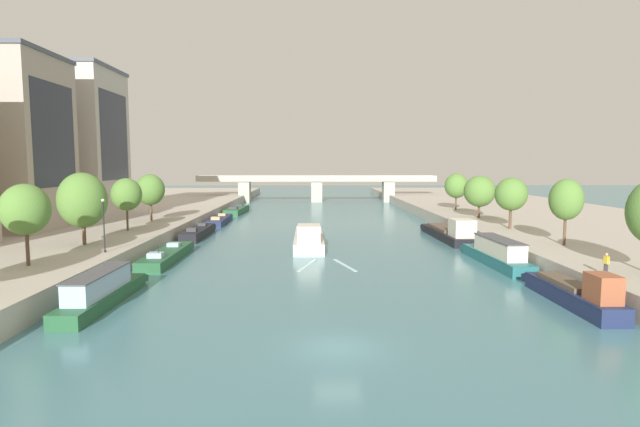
# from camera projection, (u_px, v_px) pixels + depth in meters

# --- Properties ---
(ground_plane) EXTENTS (400.00, 400.00, 0.00)m
(ground_plane) POSITION_uv_depth(u_px,v_px,m) (338.00, 348.00, 26.61)
(ground_plane) COLOR teal
(quay_left) EXTENTS (36.00, 170.00, 1.83)m
(quay_left) POSITION_uv_depth(u_px,v_px,m) (95.00, 219.00, 80.58)
(quay_left) COLOR #B7AD9E
(quay_left) RESTS_ON ground
(quay_right) EXTENTS (36.00, 170.00, 1.83)m
(quay_right) POSITION_uv_depth(u_px,v_px,m) (541.00, 218.00, 81.88)
(quay_right) COLOR #B7AD9E
(quay_right) RESTS_ON ground
(barge_midriver) EXTENTS (3.52, 17.94, 3.09)m
(barge_midriver) POSITION_uv_depth(u_px,v_px,m) (309.00, 237.00, 60.31)
(barge_midriver) COLOR silver
(barge_midriver) RESTS_ON ground
(wake_behind_barge) EXTENTS (5.60, 5.89, 0.03)m
(wake_behind_barge) POSITION_uv_depth(u_px,v_px,m) (326.00, 265.00, 48.32)
(wake_behind_barge) COLOR silver
(wake_behind_barge) RESTS_ON ground
(moored_boat_left_upstream) EXTENTS (2.20, 12.38, 2.49)m
(moored_boat_left_upstream) POSITION_uv_depth(u_px,v_px,m) (102.00, 291.00, 34.54)
(moored_boat_left_upstream) COLOR #235633
(moored_boat_left_upstream) RESTS_ON ground
(moored_boat_left_far) EXTENTS (2.62, 13.61, 2.11)m
(moored_boat_left_far) POSITION_uv_depth(u_px,v_px,m) (167.00, 255.00, 50.75)
(moored_boat_left_far) COLOR #235633
(moored_boat_left_far) RESTS_ON ground
(moored_boat_left_second) EXTENTS (2.36, 12.52, 2.33)m
(moored_boat_left_second) POSITION_uv_depth(u_px,v_px,m) (199.00, 232.00, 66.91)
(moored_boat_left_second) COLOR black
(moored_boat_left_second) RESTS_ON ground
(moored_boat_left_downstream) EXTENTS (2.78, 13.31, 2.10)m
(moored_boat_left_downstream) POSITION_uv_depth(u_px,v_px,m) (220.00, 220.00, 82.36)
(moored_boat_left_downstream) COLOR #1E284C
(moored_boat_left_downstream) RESTS_ON ground
(moored_boat_left_midway) EXTENTS (3.39, 14.20, 2.24)m
(moored_boat_left_midway) POSITION_uv_depth(u_px,v_px,m) (237.00, 210.00, 99.42)
(moored_boat_left_midway) COLOR #235633
(moored_boat_left_midway) RESTS_ON ground
(moored_boat_right_end) EXTENTS (2.13, 11.45, 2.95)m
(moored_boat_right_end) POSITION_uv_depth(u_px,v_px,m) (574.00, 293.00, 34.53)
(moored_boat_right_end) COLOR #1E284C
(moored_boat_right_end) RESTS_ON ground
(moored_boat_right_gap_after) EXTENTS (2.84, 13.50, 2.69)m
(moored_boat_right_gap_after) POSITION_uv_depth(u_px,v_px,m) (497.00, 253.00, 48.48)
(moored_boat_right_gap_after) COLOR #23666B
(moored_boat_right_gap_after) RESTS_ON ground
(moored_boat_right_second) EXTENTS (3.84, 16.68, 3.15)m
(moored_boat_right_second) POSITION_uv_depth(u_px,v_px,m) (450.00, 233.00, 64.71)
(moored_boat_right_second) COLOR black
(moored_boat_right_second) RESTS_ON ground
(tree_left_nearest) EXTENTS (3.70, 3.70, 6.47)m
(tree_left_nearest) POSITION_uv_depth(u_px,v_px,m) (25.00, 209.00, 38.77)
(tree_left_nearest) COLOR brown
(tree_left_nearest) RESTS_ON quay_left
(tree_left_second) EXTENTS (4.67, 4.67, 7.15)m
(tree_left_second) POSITION_uv_depth(u_px,v_px,m) (82.00, 200.00, 48.93)
(tree_left_second) COLOR brown
(tree_left_second) RESTS_ON quay_left
(tree_left_far) EXTENTS (3.59, 3.59, 6.30)m
(tree_left_far) POSITION_uv_depth(u_px,v_px,m) (126.00, 194.00, 59.48)
(tree_left_far) COLOR brown
(tree_left_far) RESTS_ON quay_left
(tree_left_end_of_row) EXTENTS (3.96, 3.96, 6.57)m
(tree_left_end_of_row) POSITION_uv_depth(u_px,v_px,m) (150.00, 190.00, 69.33)
(tree_left_end_of_row) COLOR brown
(tree_left_end_of_row) RESTS_ON quay_left
(tree_right_third) EXTENTS (3.20, 3.20, 6.55)m
(tree_right_third) POSITION_uv_depth(u_px,v_px,m) (566.00, 200.00, 48.57)
(tree_right_third) COLOR brown
(tree_right_third) RESTS_ON quay_right
(tree_right_midway) EXTENTS (3.88, 3.88, 6.32)m
(tree_right_midway) POSITION_uv_depth(u_px,v_px,m) (511.00, 194.00, 61.03)
(tree_right_midway) COLOR brown
(tree_right_midway) RESTS_ON quay_right
(tree_right_by_lamp) EXTENTS (4.55, 4.55, 6.26)m
(tree_right_by_lamp) POSITION_uv_depth(u_px,v_px,m) (480.00, 191.00, 73.29)
(tree_right_by_lamp) COLOR brown
(tree_right_by_lamp) RESTS_ON quay_right
(tree_right_distant) EXTENTS (3.99, 3.99, 6.34)m
(tree_right_distant) POSITION_uv_depth(u_px,v_px,m) (456.00, 186.00, 85.95)
(tree_right_distant) COLOR brown
(tree_right_distant) RESTS_ON quay_right
(lamppost_left_bank) EXTENTS (0.28, 0.28, 4.88)m
(lamppost_left_bank) POSITION_uv_depth(u_px,v_px,m) (104.00, 223.00, 44.85)
(lamppost_left_bank) COLOR black
(lamppost_left_bank) RESTS_ON quay_left
(building_left_middle) EXTENTS (11.70, 12.59, 21.29)m
(building_left_middle) POSITION_uv_depth(u_px,v_px,m) (7.00, 142.00, 59.88)
(building_left_middle) COLOR #A89989
(building_left_middle) RESTS_ON quay_left
(building_left_far_end) EXTENTS (13.21, 13.37, 22.64)m
(building_left_far_end) POSITION_uv_depth(u_px,v_px,m) (73.00, 142.00, 76.35)
(building_left_far_end) COLOR #BCB2A8
(building_left_far_end) RESTS_ON quay_left
(bridge_far) EXTENTS (60.99, 4.40, 6.81)m
(bridge_far) POSITION_uv_depth(u_px,v_px,m) (317.00, 185.00, 127.78)
(bridge_far) COLOR #ADA899
(bridge_far) RESTS_ON ground
(person_on_quay) EXTENTS (0.29, 0.51, 1.62)m
(person_on_quay) POSITION_uv_depth(u_px,v_px,m) (606.00, 263.00, 35.73)
(person_on_quay) COLOR #2D2D38
(person_on_quay) RESTS_ON quay_right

